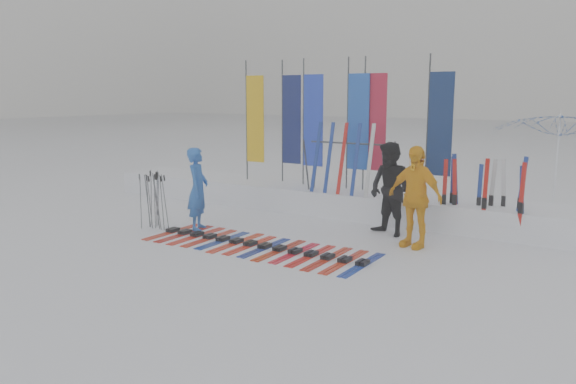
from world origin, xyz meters
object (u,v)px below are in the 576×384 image
Objects in this scene: person_blue at (198,189)px; person_yellow at (415,197)px; ski_rack at (348,160)px; tent_canopy at (555,168)px; ski_row at (257,245)px; person_black at (390,189)px.

person_blue is 4.58m from person_yellow.
person_blue is 0.91× the size of person_yellow.
ski_rack is (-2.23, 1.67, 0.40)m from person_yellow.
person_blue is at bearing -127.85° from ski_rack.
tent_canopy reaches higher than person_yellow.
person_blue reaches higher than ski_row.
tent_canopy reaches higher than person_black.
tent_canopy is at bearing 23.81° from ski_rack.
person_blue is 0.92× the size of person_black.
ski_row is at bearing -129.54° from person_blue.
tent_canopy reaches higher than ski_rack.
ski_rack reaches higher than ski_row.
person_yellow is at bearing -16.09° from person_black.
person_yellow reaches higher than person_black.
person_blue is 0.88× the size of ski_rack.
ski_rack is (-4.21, -1.86, 0.09)m from tent_canopy.
tent_canopy is at bearing -79.60° from person_blue.
person_yellow is 0.43× the size of ski_row.
tent_canopy is 1.41× the size of ski_rack.
ski_row is at bearing -95.28° from ski_rack.
ski_rack is at bearing 156.56° from person_yellow.
tent_canopy is 6.96m from ski_row.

